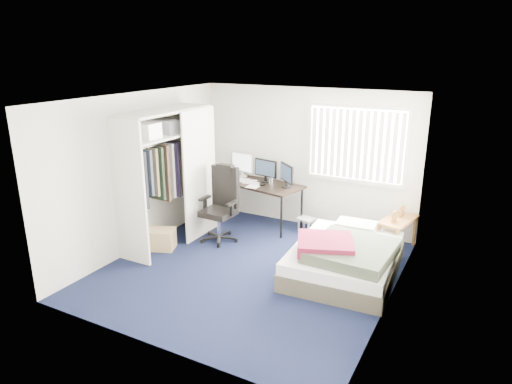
{
  "coord_description": "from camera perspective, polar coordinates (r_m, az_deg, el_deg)",
  "views": [
    {
      "loc": [
        2.93,
        -5.36,
        3.13
      ],
      "look_at": [
        -0.12,
        0.4,
        1.07
      ],
      "focal_mm": 32.0,
      "sensor_mm": 36.0,
      "label": 1
    }
  ],
  "objects": [
    {
      "name": "room_shell",
      "position": [
        6.32,
        -0.71,
        2.65
      ],
      "size": [
        4.2,
        4.2,
        4.2
      ],
      "color": "silver",
      "rests_on": "ground"
    },
    {
      "name": "window_assembly",
      "position": [
        7.82,
        12.42,
        5.82
      ],
      "size": [
        1.72,
        0.09,
        1.32
      ],
      "color": "white",
      "rests_on": "ground"
    },
    {
      "name": "ground",
      "position": [
        6.86,
        -0.66,
        -9.63
      ],
      "size": [
        4.2,
        4.2,
        0.0
      ],
      "primitive_type": "plane",
      "color": "black",
      "rests_on": "ground"
    },
    {
      "name": "nightstand",
      "position": [
        7.65,
        17.33,
        -3.67
      ],
      "size": [
        0.55,
        0.84,
        0.71
      ],
      "color": "brown",
      "rests_on": "ground"
    },
    {
      "name": "desk",
      "position": [
        8.34,
        0.51,
        1.36
      ],
      "size": [
        1.71,
        1.04,
        1.25
      ],
      "color": "black",
      "rests_on": "ground"
    },
    {
      "name": "closet",
      "position": [
        7.48,
        -11.03,
        3.44
      ],
      "size": [
        0.64,
        1.84,
        2.22
      ],
      "color": "beige",
      "rests_on": "ground"
    },
    {
      "name": "pine_box",
      "position": [
        7.62,
        -11.82,
        -5.78
      ],
      "size": [
        0.53,
        0.47,
        0.33
      ],
      "primitive_type": "cube",
      "rotation": [
        0.0,
        0.0,
        0.38
      ],
      "color": "#A17850",
      "rests_on": "ground"
    },
    {
      "name": "footstool",
      "position": [
        8.22,
        6.3,
        -3.6
      ],
      "size": [
        0.34,
        0.3,
        0.24
      ],
      "color": "white",
      "rests_on": "ground"
    },
    {
      "name": "bed",
      "position": [
        6.73,
        11.02,
        -7.97
      ],
      "size": [
        1.53,
        1.98,
        0.63
      ],
      "color": "#443E31",
      "rests_on": "ground"
    },
    {
      "name": "office_chair",
      "position": [
        7.74,
        -4.37,
        -2.45
      ],
      "size": [
        0.62,
        0.62,
        1.28
      ],
      "color": "black",
      "rests_on": "ground"
    }
  ]
}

